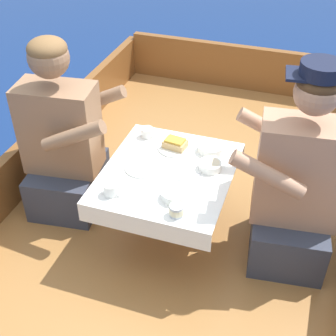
{
  "coord_description": "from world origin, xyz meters",
  "views": [
    {
      "loc": [
        0.59,
        -1.79,
        2.11
      ],
      "look_at": [
        0.0,
        -0.05,
        0.72
      ],
      "focal_mm": 50.0,
      "sensor_mm": 36.0,
      "label": 1
    }
  ],
  "objects": [
    {
      "name": "ground_plane",
      "position": [
        0.0,
        0.0,
        0.0
      ],
      "size": [
        60.0,
        60.0,
        0.0
      ],
      "primitive_type": "plane",
      "color": "navy"
    },
    {
      "name": "boat_deck",
      "position": [
        0.0,
        0.0,
        0.14
      ],
      "size": [
        1.93,
        3.59,
        0.29
      ],
      "primitive_type": "cube",
      "color": "#9E6B38",
      "rests_on": "ground_plane"
    },
    {
      "name": "gunwale_port",
      "position": [
        -0.94,
        0.0,
        0.45
      ],
      "size": [
        0.06,
        3.59,
        0.31
      ],
      "primitive_type": "cube",
      "color": "brown",
      "rests_on": "boat_deck"
    },
    {
      "name": "bow_coaming",
      "position": [
        0.0,
        1.77,
        0.47
      ],
      "size": [
        1.81,
        0.06,
        0.36
      ],
      "primitive_type": "cube",
      "color": "brown",
      "rests_on": "boat_deck"
    },
    {
      "name": "cockpit_table",
      "position": [
        0.0,
        -0.05,
        0.66
      ],
      "size": [
        0.63,
        0.72,
        0.41
      ],
      "color": "#B2B2B7",
      "rests_on": "boat_deck"
    },
    {
      "name": "person_port",
      "position": [
        -0.62,
        0.01,
        0.69
      ],
      "size": [
        0.56,
        0.5,
        1.0
      ],
      "rotation": [
        0.0,
        0.0,
        0.13
      ],
      "color": "#333847",
      "rests_on": "boat_deck"
    },
    {
      "name": "person_starboard",
      "position": [
        0.62,
        0.01,
        0.71
      ],
      "size": [
        0.56,
        0.49,
        1.06
      ],
      "rotation": [
        0.0,
        0.0,
        3.26
      ],
      "color": "#333847",
      "rests_on": "boat_deck"
    },
    {
      "name": "plate_sandwich",
      "position": [
        -0.03,
        0.16,
        0.71
      ],
      "size": [
        0.18,
        0.18,
        0.01
      ],
      "color": "silver",
      "rests_on": "cockpit_table"
    },
    {
      "name": "plate_bread",
      "position": [
        -0.13,
        -0.06,
        0.71
      ],
      "size": [
        0.19,
        0.19,
        0.01
      ],
      "color": "silver",
      "rests_on": "cockpit_table"
    },
    {
      "name": "sandwich",
      "position": [
        -0.03,
        0.16,
        0.73
      ],
      "size": [
        0.13,
        0.1,
        0.05
      ],
      "rotation": [
        0.0,
        0.0,
        -0.14
      ],
      "color": "tan",
      "rests_on": "plate_sandwich"
    },
    {
      "name": "bowl_port_near",
      "position": [
        0.09,
        -0.23,
        0.73
      ],
      "size": [
        0.12,
        0.12,
        0.04
      ],
      "color": "silver",
      "rests_on": "cockpit_table"
    },
    {
      "name": "bowl_starboard_near",
      "position": [
        0.19,
        0.04,
        0.73
      ],
      "size": [
        0.11,
        0.11,
        0.04
      ],
      "color": "silver",
      "rests_on": "cockpit_table"
    },
    {
      "name": "bowl_center_far",
      "position": [
        0.16,
        0.19,
        0.73
      ],
      "size": [
        0.14,
        0.14,
        0.04
      ],
      "color": "silver",
      "rests_on": "cockpit_table"
    },
    {
      "name": "coffee_cup_port",
      "position": [
        -0.19,
        -0.3,
        0.73
      ],
      "size": [
        0.1,
        0.07,
        0.06
      ],
      "color": "silver",
      "rests_on": "cockpit_table"
    },
    {
      "name": "coffee_cup_starboard",
      "position": [
        -0.21,
        0.22,
        0.73
      ],
      "size": [
        0.1,
        0.07,
        0.05
      ],
      "color": "silver",
      "rests_on": "cockpit_table"
    },
    {
      "name": "tin_can",
      "position": [
        0.14,
        -0.34,
        0.73
      ],
      "size": [
        0.07,
        0.07,
        0.05
      ],
      "color": "silver",
      "rests_on": "cockpit_table"
    },
    {
      "name": "utensil_knife_port",
      "position": [
        0.11,
        -0.09,
        0.71
      ],
      "size": [
        0.1,
        0.15,
        0.0
      ],
      "rotation": [
        0.0,
        0.0,
        1.02
      ],
      "color": "silver",
      "rests_on": "cockpit_table"
    },
    {
      "name": "utensil_knife_starboard",
      "position": [
        0.01,
        -0.09,
        0.71
      ],
      "size": [
        0.13,
        0.13,
        0.0
      ],
      "rotation": [
        0.0,
        0.0,
        0.79
      ],
      "color": "silver",
      "rests_on": "cockpit_table"
    },
    {
      "name": "utensil_spoon_center",
      "position": [
        0.05,
        -0.13,
        0.71
      ],
      "size": [
        0.09,
        0.16,
        0.01
      ],
      "rotation": [
        0.0,
        0.0,
        1.12
      ],
      "color": "silver",
      "rests_on": "cockpit_table"
    }
  ]
}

